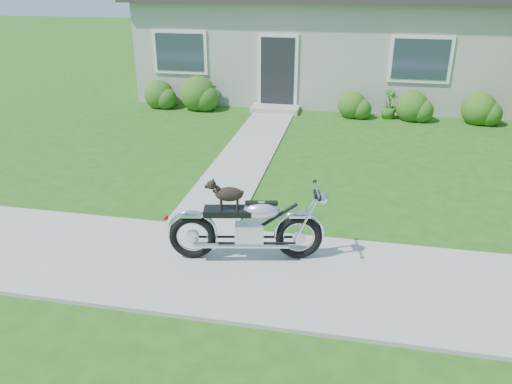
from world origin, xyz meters
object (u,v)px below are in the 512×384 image
house (336,26)px  motorcycle_with_dog (248,225)px  potted_plant_left (207,95)px  potted_plant_right (389,104)px

house → motorcycle_with_dog: (-0.51, -11.73, -1.60)m
motorcycle_with_dog → potted_plant_left: bearing=99.1°
potted_plant_right → motorcycle_with_dog: size_ratio=0.36×
potted_plant_right → house: bearing=117.1°
house → motorcycle_with_dog: house is taller
house → potted_plant_right: house is taller
potted_plant_left → motorcycle_with_dog: motorcycle_with_dog is taller
house → motorcycle_with_dog: 11.85m
potted_plant_left → potted_plant_right: bearing=0.0°
potted_plant_right → potted_plant_left: bearing=180.0°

